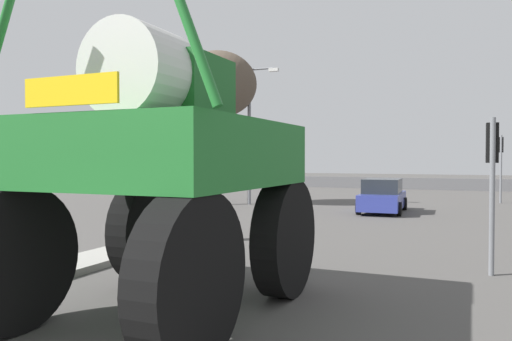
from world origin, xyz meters
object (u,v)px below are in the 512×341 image
Objects in this scene: streetlight_far_left at (252,128)px; traffic_signal_near_left at (121,155)px; sedan_ahead at (382,197)px; traffic_signal_far_left at (501,154)px; bare_tree_left at (218,85)px; oversize_sprayer at (163,171)px; traffic_signal_near_right at (492,161)px.

traffic_signal_near_left is at bearing -83.83° from streetlight_far_left.
traffic_signal_far_left is (5.23, 7.32, 1.98)m from sedan_ahead.
bare_tree_left is at bearing -153.59° from traffic_signal_far_left.
oversize_sprayer is 0.67× the size of bare_tree_left.
traffic_signal_near_right is 0.41× the size of bare_tree_left.
streetlight_far_left is (-12.20, -5.99, 1.35)m from traffic_signal_far_left.
traffic_signal_near_left is 0.43× the size of bare_tree_left.
bare_tree_left is at bearing 136.47° from traffic_signal_near_right.
streetlight_far_left reaches higher than sedan_ahead.
sedan_ahead is at bearing -2.77° from oversize_sprayer.
oversize_sprayer is 1.29× the size of sedan_ahead.
traffic_signal_near_right is at bearing -43.53° from bare_tree_left.
sedan_ahead is 10.18m from bare_tree_left.
sedan_ahead is at bearing 63.67° from traffic_signal_near_left.
traffic_signal_near_right reaches higher than sedan_ahead.
oversize_sprayer reaches higher than traffic_signal_near_left.
traffic_signal_near_right is (9.52, 0.00, -0.14)m from traffic_signal_near_left.
streetlight_far_left reaches higher than traffic_signal_near_right.
bare_tree_left is (-12.44, 11.82, 3.87)m from traffic_signal_near_right.
oversize_sprayer is 1.63× the size of traffic_signal_near_right.
traffic_signal_near_left is 0.48× the size of streetlight_far_left.
bare_tree_left reaches higher than oversize_sprayer.
streetlight_far_left reaches higher than traffic_signal_far_left.
traffic_signal_near_left is 12.74m from bare_tree_left.
streetlight_far_left is (-1.37, 12.67, 1.52)m from traffic_signal_near_left.
traffic_signal_far_left is 0.51× the size of streetlight_far_left.
traffic_signal_far_left is at bearing 59.85° from traffic_signal_near_left.
traffic_signal_near_right is 0.45× the size of streetlight_far_left.
bare_tree_left reaches higher than traffic_signal_far_left.
oversize_sprayer is at bearing -135.09° from traffic_signal_near_right.
traffic_signal_near_right is at bearing -94.02° from traffic_signal_far_left.
sedan_ahead is 1.12× the size of traffic_signal_far_left.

